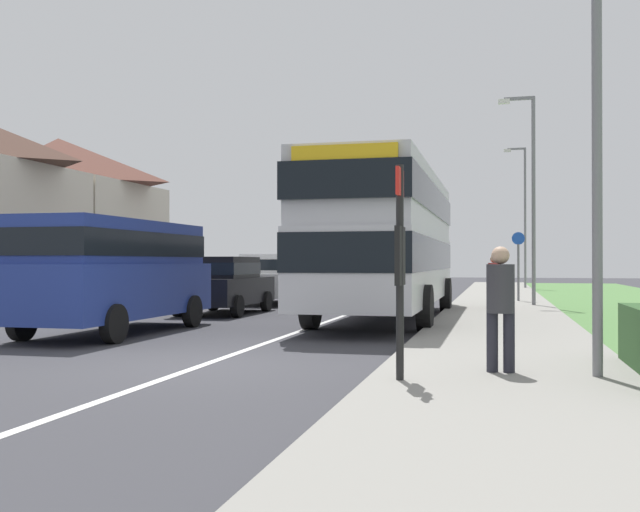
# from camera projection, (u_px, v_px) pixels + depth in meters

# --- Properties ---
(ground_plane) EXTENTS (120.00, 120.00, 0.00)m
(ground_plane) POSITION_uv_depth(u_px,v_px,m) (206.00, 364.00, 10.41)
(ground_plane) COLOR #38383D
(lane_marking_centre) EXTENTS (0.14, 60.00, 0.01)m
(lane_marking_centre) POSITION_uv_depth(u_px,v_px,m) (330.00, 320.00, 18.17)
(lane_marking_centre) COLOR silver
(lane_marking_centre) RESTS_ON ground_plane
(pavement_near_side) EXTENTS (3.20, 68.00, 0.12)m
(pavement_near_side) POSITION_uv_depth(u_px,v_px,m) (503.00, 329.00, 15.23)
(pavement_near_side) COLOR gray
(pavement_near_side) RESTS_ON ground_plane
(double_decker_bus) EXTENTS (2.80, 10.75, 3.70)m
(double_decker_bus) POSITION_uv_depth(u_px,v_px,m) (387.00, 236.00, 18.40)
(double_decker_bus) COLOR #BCBCC1
(double_decker_bus) RESTS_ON ground_plane
(parked_van_blue) EXTENTS (2.11, 5.54, 2.32)m
(parked_van_blue) POSITION_uv_depth(u_px,v_px,m) (115.00, 267.00, 14.92)
(parked_van_blue) COLOR navy
(parked_van_blue) RESTS_ON ground_plane
(parked_car_black) EXTENTS (1.89, 4.00, 1.62)m
(parked_car_black) POSITION_uv_depth(u_px,v_px,m) (223.00, 283.00, 20.45)
(parked_car_black) COLOR black
(parked_car_black) RESTS_ON ground_plane
(parked_car_white) EXTENTS (1.97, 4.55, 1.73)m
(parked_car_white) POSITION_uv_depth(u_px,v_px,m) (274.00, 277.00, 25.39)
(parked_car_white) COLOR silver
(parked_car_white) RESTS_ON ground_plane
(parked_car_silver) EXTENTS (2.00, 4.21, 1.70)m
(parked_car_silver) POSITION_uv_depth(u_px,v_px,m) (312.00, 275.00, 30.63)
(parked_car_silver) COLOR #B7B7BC
(parked_car_silver) RESTS_ON ground_plane
(pedestrian_at_stop) EXTENTS (0.34, 0.34, 1.67)m
(pedestrian_at_stop) POSITION_uv_depth(u_px,v_px,m) (501.00, 303.00, 8.88)
(pedestrian_at_stop) COLOR #23232D
(pedestrian_at_stop) RESTS_ON ground_plane
(pedestrian_walking_away) EXTENTS (0.34, 0.34, 1.67)m
(pedestrian_walking_away) POSITION_uv_depth(u_px,v_px,m) (494.00, 279.00, 20.77)
(pedestrian_walking_away) COLOR #23232D
(pedestrian_walking_away) RESTS_ON ground_plane
(bus_stop_sign) EXTENTS (0.09, 0.52, 2.60)m
(bus_stop_sign) POSITION_uv_depth(u_px,v_px,m) (400.00, 257.00, 8.32)
(bus_stop_sign) COLOR black
(bus_stop_sign) RESTS_ON ground_plane
(cycle_route_sign) EXTENTS (0.44, 0.08, 2.52)m
(cycle_route_sign) POSITION_uv_depth(u_px,v_px,m) (518.00, 263.00, 25.22)
(cycle_route_sign) COLOR slate
(cycle_route_sign) RESTS_ON ground_plane
(street_lamp_mid) EXTENTS (1.14, 0.20, 6.73)m
(street_lamp_mid) POSITION_uv_depth(u_px,v_px,m) (530.00, 185.00, 22.84)
(street_lamp_mid) COLOR slate
(street_lamp_mid) RESTS_ON ground_plane
(street_lamp_far) EXTENTS (1.14, 0.20, 7.53)m
(street_lamp_far) POSITION_uv_depth(u_px,v_px,m) (523.00, 208.00, 38.13)
(street_lamp_far) COLOR slate
(street_lamp_far) RESTS_ON ground_plane
(house_terrace_far_side) EXTENTS (7.55, 12.98, 6.91)m
(house_terrace_far_side) POSITION_uv_depth(u_px,v_px,m) (9.00, 212.00, 28.47)
(house_terrace_far_side) COLOR beige
(house_terrace_far_side) RESTS_ON ground_plane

